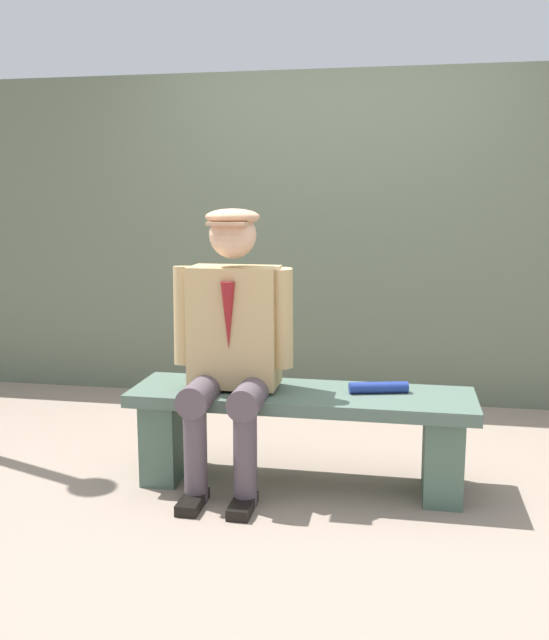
# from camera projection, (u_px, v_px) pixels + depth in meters

# --- Properties ---
(ground_plane) EXTENTS (30.00, 30.00, 0.00)m
(ground_plane) POSITION_uv_depth(u_px,v_px,m) (300.00, 483.00, 3.51)
(ground_plane) COLOR gray
(bench) EXTENTS (1.68, 0.48, 0.48)m
(bench) POSITION_uv_depth(u_px,v_px,m) (301.00, 423.00, 3.46)
(bench) COLOR #4C6355
(bench) RESTS_ON ground
(seated_man) EXTENTS (0.60, 0.61, 1.36)m
(seated_man) POSITION_uv_depth(u_px,v_px,m) (232.00, 336.00, 3.38)
(seated_man) COLOR tan
(seated_man) RESTS_ON ground
(rolled_magazine) EXTENTS (0.29, 0.12, 0.06)m
(rolled_magazine) POSITION_uv_depth(u_px,v_px,m) (379.00, 387.00, 3.39)
(rolled_magazine) COLOR navy
(rolled_magazine) RESTS_ON bench
(stadium_wall) EXTENTS (12.00, 0.24, 2.25)m
(stadium_wall) POSITION_uv_depth(u_px,v_px,m) (336.00, 239.00, 4.91)
(stadium_wall) COLOR #5C6754
(stadium_wall) RESTS_ON ground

